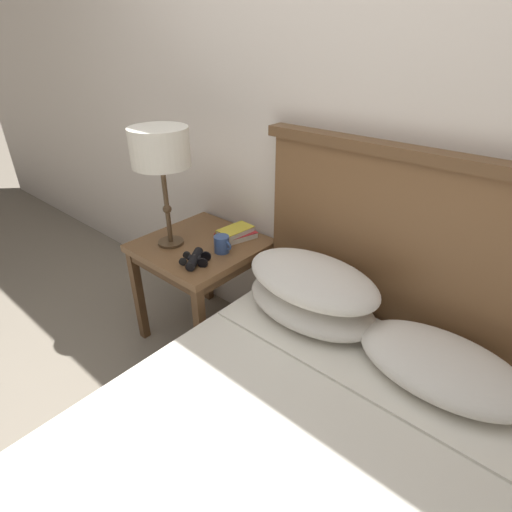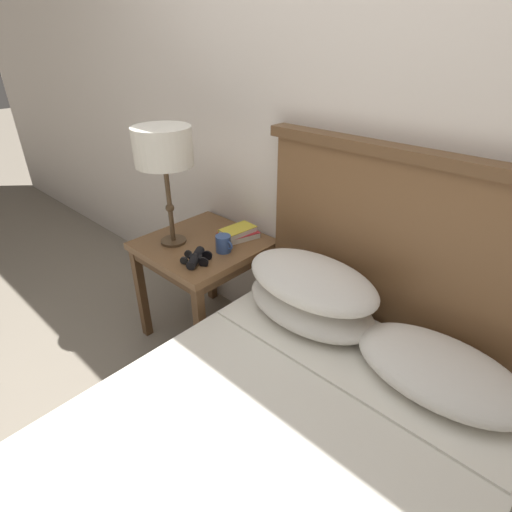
{
  "view_description": "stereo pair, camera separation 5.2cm",
  "coord_description": "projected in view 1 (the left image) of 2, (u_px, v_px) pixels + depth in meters",
  "views": [
    {
      "loc": [
        0.85,
        -0.63,
        1.56
      ],
      "look_at": [
        -0.15,
        0.51,
        0.7
      ],
      "focal_mm": 28.0,
      "sensor_mm": 36.0,
      "label": 1
    },
    {
      "loc": [
        0.88,
        -0.6,
        1.56
      ],
      "look_at": [
        -0.15,
        0.51,
        0.7
      ],
      "focal_mm": 28.0,
      "sensor_mm": 36.0,
      "label": 2
    }
  ],
  "objects": [
    {
      "name": "ground_plane",
      "position": [
        202.0,
        460.0,
        1.66
      ],
      "size": [
        20.0,
        20.0,
        0.0
      ],
      "primitive_type": "plane",
      "color": "gray",
      "rests_on": "ground"
    },
    {
      "name": "wall_back",
      "position": [
        346.0,
        104.0,
        1.61
      ],
      "size": [
        8.0,
        0.06,
        2.6
      ],
      "color": "silver",
      "rests_on": "ground_plane"
    },
    {
      "name": "nightstand",
      "position": [
        201.0,
        256.0,
        2.11
      ],
      "size": [
        0.58,
        0.58,
        0.6
      ],
      "color": "brown",
      "rests_on": "ground_plane"
    },
    {
      "name": "bed",
      "position": [
        277.0,
        468.0,
        1.33
      ],
      "size": [
        1.36,
        1.88,
        1.19
      ],
      "color": "#4E3520",
      "rests_on": "ground_plane"
    },
    {
      "name": "table_lamp",
      "position": [
        160.0,
        150.0,
        1.83
      ],
      "size": [
        0.28,
        0.28,
        0.59
      ],
      "color": "#4C3823",
      "rests_on": "nightstand"
    },
    {
      "name": "book_on_nightstand",
      "position": [
        236.0,
        235.0,
        2.11
      ],
      "size": [
        0.17,
        0.23,
        0.03
      ],
      "color": "silver",
      "rests_on": "nightstand"
    },
    {
      "name": "book_stacked_on_top",
      "position": [
        235.0,
        230.0,
        2.09
      ],
      "size": [
        0.12,
        0.19,
        0.03
      ],
      "color": "silver",
      "rests_on": "book_on_nightstand"
    },
    {
      "name": "binoculars_pair",
      "position": [
        195.0,
        259.0,
        1.88
      ],
      "size": [
        0.16,
        0.16,
        0.05
      ],
      "color": "black",
      "rests_on": "nightstand"
    },
    {
      "name": "coffee_mug",
      "position": [
        222.0,
        244.0,
        1.96
      ],
      "size": [
        0.1,
        0.08,
        0.08
      ],
      "color": "#334C84",
      "rests_on": "nightstand"
    }
  ]
}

